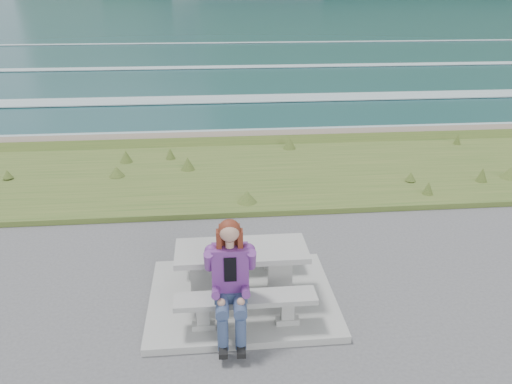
% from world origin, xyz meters
% --- Properties ---
extents(concrete_slab, '(2.60, 2.10, 0.10)m').
position_xyz_m(concrete_slab, '(0.00, 0.00, 0.05)').
color(concrete_slab, '#9F9F9A').
rests_on(concrete_slab, ground).
extents(picnic_table, '(1.80, 0.75, 0.75)m').
position_xyz_m(picnic_table, '(0.00, 0.00, 0.68)').
color(picnic_table, '#9F9F9A').
rests_on(picnic_table, concrete_slab).
extents(bench_landward, '(1.80, 0.35, 0.45)m').
position_xyz_m(bench_landward, '(0.00, -0.70, 0.45)').
color(bench_landward, '#9F9F9A').
rests_on(bench_landward, concrete_slab).
extents(bench_seaward, '(1.80, 0.35, 0.45)m').
position_xyz_m(bench_seaward, '(0.00, 0.70, 0.45)').
color(bench_seaward, '#9F9F9A').
rests_on(bench_seaward, concrete_slab).
extents(grass_verge, '(160.00, 4.50, 0.22)m').
position_xyz_m(grass_verge, '(0.00, 5.00, 0.00)').
color(grass_verge, '#345720').
rests_on(grass_verge, ground).
extents(shore_drop, '(160.00, 0.80, 2.20)m').
position_xyz_m(shore_drop, '(0.00, 7.90, 0.00)').
color(shore_drop, '#635A4A').
rests_on(shore_drop, ground).
extents(ocean, '(1600.00, 1600.00, 0.09)m').
position_xyz_m(ocean, '(0.00, 25.09, -1.74)').
color(ocean, '#1B474C').
rests_on(ocean, ground).
extents(seated_woman, '(0.46, 0.79, 1.51)m').
position_xyz_m(seated_woman, '(-0.19, -0.84, 0.66)').
color(seated_woman, navy).
rests_on(seated_woman, concrete_slab).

